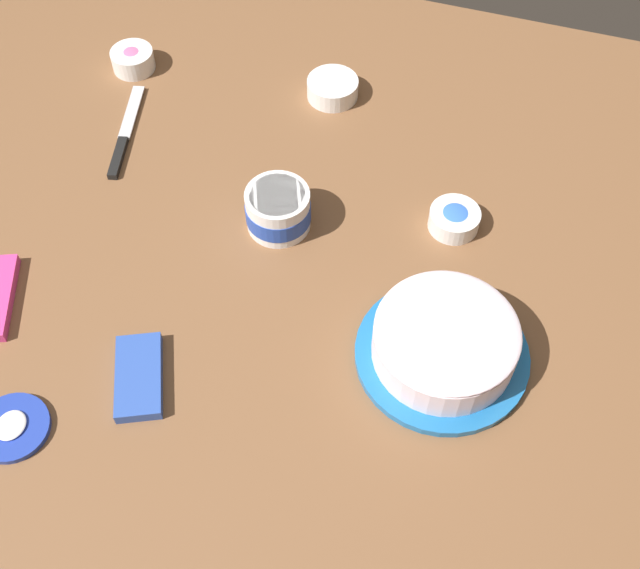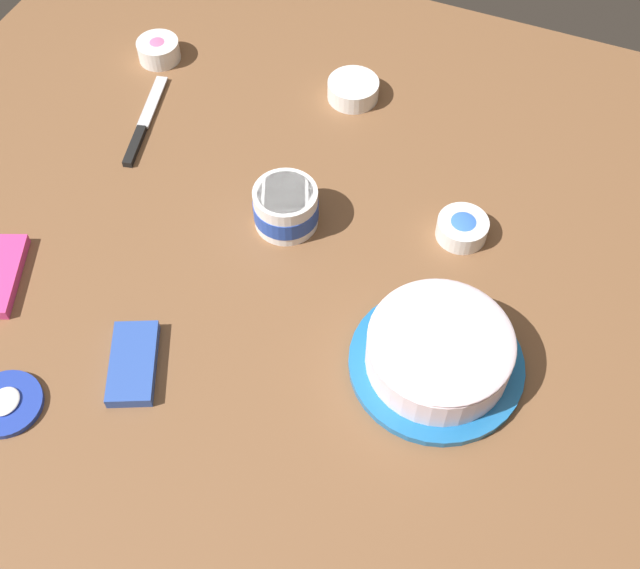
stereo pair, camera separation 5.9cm
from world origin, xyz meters
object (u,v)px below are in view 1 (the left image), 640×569
Objects in this scene: sprinkle_bowl_pink at (133,59)px; candy_box_upper at (139,377)px; spreading_knife at (124,139)px; frosted_cake at (445,343)px; frosting_tub_lid at (12,427)px; sprinkle_bowl_rainbow at (333,88)px; frosting_tub at (276,209)px; sprinkle_bowl_blue at (454,218)px.

candy_box_upper is at bearing -154.16° from sprinkle_bowl_pink.
sprinkle_bowl_pink is (0.19, 0.07, 0.02)m from spreading_knife.
frosted_cake reaches higher than sprinkle_bowl_pink.
sprinkle_bowl_rainbow is at bearing -15.95° from frosting_tub_lid.
sprinkle_bowl_rainbow is (0.23, -0.33, 0.01)m from spreading_knife.
frosting_tub is at bearing -179.31° from sprinkle_bowl_rainbow.
frosted_cake is 2.46× the size of frosting_tub_lid.
spreading_knife is at bearing 88.66° from sprinkle_bowl_blue.
frosted_cake is 2.39× the size of frosting_tub.
spreading_knife is 0.40m from sprinkle_bowl_rainbow.
spreading_knife is (0.27, 0.65, -0.03)m from frosted_cake.
frosted_cake is at bearing -171.70° from sprinkle_bowl_blue.
sprinkle_bowl_pink is at bearing 73.40° from sprinkle_bowl_blue.
sprinkle_bowl_pink is 0.61× the size of candy_box_upper.
candy_box_upper is at bearing 164.59° from frosting_tub.
sprinkle_bowl_rainbow is at bearing 49.56° from sprinkle_bowl_blue.
frosting_tub_lid is (-0.47, 0.23, -0.03)m from frosting_tub.
frosted_cake is 3.07× the size of sprinkle_bowl_blue.
sprinkle_bowl_pink is (0.46, 0.72, -0.02)m from frosted_cake.
frosted_cake is 0.45m from candy_box_upper.
candy_box_upper is at bearing 138.46° from sprinkle_bowl_blue.
candy_box_upper is (-0.67, 0.09, -0.01)m from sprinkle_bowl_rainbow.
frosting_tub_lid is 1.25× the size of sprinkle_bowl_blue.
frosted_cake is at bearing -122.43° from sprinkle_bowl_pink.
candy_box_upper is (-0.44, -0.24, 0.00)m from spreading_knife.
frosted_cake reaches higher than sprinkle_bowl_blue.
spreading_knife is at bearing -160.24° from sprinkle_bowl_pink.
sprinkle_bowl_pink is 0.40m from sprinkle_bowl_rainbow.
sprinkle_bowl_rainbow is at bearing -84.02° from sprinkle_bowl_pink.
frosted_cake is 0.63m from frosting_tub_lid.
candy_box_upper is at bearing 112.58° from frosted_cake.
spreading_knife is 0.50m from candy_box_upper.
sprinkle_bowl_pink is at bearing 95.98° from sprinkle_bowl_rainbow.
sprinkle_bowl_blue is at bearing -106.60° from sprinkle_bowl_pink.
sprinkle_bowl_rainbow is (0.33, 0.00, -0.02)m from frosting_tub.
sprinkle_bowl_rainbow is at bearing -32.02° from candy_box_upper.
frosted_cake is at bearing -61.60° from frosting_tub_lid.
sprinkle_bowl_rainbow is 0.68m from candy_box_upper.
sprinkle_bowl_rainbow is 0.72× the size of candy_box_upper.
candy_box_upper reaches higher than spreading_knife.
spreading_knife is at bearing 9.94° from frosting_tub_lid.
sprinkle_bowl_blue reaches higher than spreading_knife.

